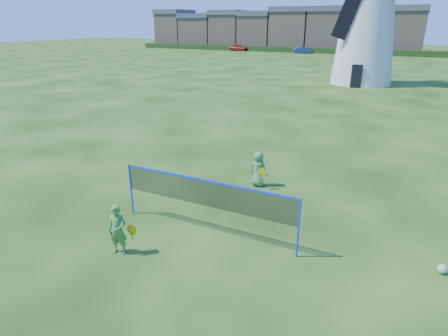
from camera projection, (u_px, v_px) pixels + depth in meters
ground at (210, 221)px, 10.83m from camera, size 220.00×220.00×0.00m
windmill at (368, 19)px, 33.39m from camera, size 13.06×5.41×16.96m
badminton_net at (206, 194)px, 9.86m from camera, size 5.05×0.05×1.55m
player_girl at (118, 230)px, 9.14m from camera, size 0.69×0.43×1.27m
player_boy at (258, 169)px, 13.02m from camera, size 0.68×0.46×1.22m
play_ball at (442, 269)px, 8.55m from camera, size 0.22×0.22×0.22m
terraced_houses at (277, 30)px, 79.26m from camera, size 56.73×8.40×8.38m
hedge at (273, 49)px, 74.96m from camera, size 62.00×0.80×1.00m
car_left at (239, 48)px, 77.44m from camera, size 3.90×1.72×1.31m
car_right at (302, 50)px, 71.25m from camera, size 3.77×2.46×1.17m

